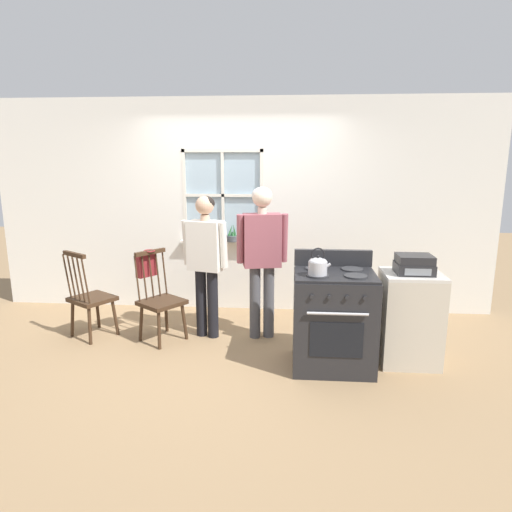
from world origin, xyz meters
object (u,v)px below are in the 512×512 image
at_px(person_elderly_left, 206,254).
at_px(chair_by_window, 161,301).
at_px(side_counter, 410,318).
at_px(handbag, 146,264).
at_px(kettle, 318,265).
at_px(stove, 333,319).
at_px(potted_plant, 233,237).
at_px(stereo, 414,265).
at_px(person_teen_center, 262,247).
at_px(chair_near_wall, 90,299).

bearing_deg(person_elderly_left, chair_by_window, -147.54).
distance_m(chair_by_window, side_counter, 2.59).
bearing_deg(handbag, kettle, -22.79).
xyz_separation_m(chair_by_window, stove, (1.82, -0.50, 0.03)).
relative_size(person_elderly_left, side_counter, 1.75).
distance_m(potted_plant, handbag, 1.26).
bearing_deg(person_elderly_left, kettle, -17.52).
xyz_separation_m(potted_plant, stereo, (1.91, -1.44, 0.01)).
bearing_deg(potted_plant, handbag, -132.25).
height_order(chair_by_window, stereo, stereo).
bearing_deg(kettle, person_teen_center, 124.82).
height_order(chair_near_wall, stereo, stereo).
relative_size(person_teen_center, stereo, 4.90).
height_order(chair_by_window, side_counter, chair_by_window).
xyz_separation_m(person_teen_center, potted_plant, (-0.44, 0.90, -0.05)).
relative_size(chair_by_window, chair_near_wall, 1.00).
bearing_deg(kettle, chair_by_window, 159.06).
bearing_deg(stove, person_teen_center, 137.37).
bearing_deg(side_counter, person_elderly_left, 166.58).
xyz_separation_m(chair_by_window, side_counter, (2.56, -0.35, 0.01)).
xyz_separation_m(person_elderly_left, stereo, (2.08, -0.52, 0.04)).
height_order(chair_by_window, stove, stove).
bearing_deg(person_elderly_left, chair_near_wall, -158.90).
bearing_deg(person_elderly_left, handbag, -163.78).
distance_m(kettle, side_counter, 1.11).
relative_size(chair_near_wall, person_teen_center, 0.59).
bearing_deg(chair_near_wall, stove, -158.05).
distance_m(stove, potted_plant, 2.02).
height_order(chair_near_wall, person_teen_center, person_teen_center).
height_order(person_elderly_left, handbag, person_elderly_left).
xyz_separation_m(person_elderly_left, potted_plant, (0.17, 0.93, 0.03)).
height_order(person_elderly_left, stove, person_elderly_left).
bearing_deg(person_elderly_left, person_teen_center, 18.39).
relative_size(chair_near_wall, person_elderly_left, 0.63).
height_order(kettle, stereo, kettle).
distance_m(person_elderly_left, kettle, 1.40).
distance_m(person_teen_center, side_counter, 1.66).
xyz_separation_m(potted_plant, handbag, (-0.84, -0.93, -0.16)).
bearing_deg(person_teen_center, chair_near_wall, 172.44).
height_order(kettle, handbag, kettle).
bearing_deg(stereo, potted_plant, 142.88).
bearing_deg(stove, potted_plant, 126.57).
bearing_deg(side_counter, stove, -168.88).
xyz_separation_m(person_teen_center, stove, (0.72, -0.67, -0.55)).
relative_size(chair_by_window, side_counter, 1.10).
relative_size(handbag, side_counter, 0.34).
bearing_deg(chair_near_wall, potted_plant, -111.12).
distance_m(kettle, handbag, 2.00).
relative_size(stove, potted_plant, 4.83).
height_order(kettle, potted_plant, kettle).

